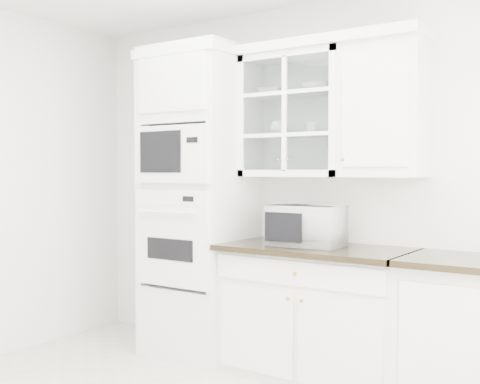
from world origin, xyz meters
The scene contains 12 objects.
room_shell centered at (0.00, 0.43, 1.78)m, with size 4.00×3.50×2.70m.
oven_column centered at (-0.75, 1.42, 1.20)m, with size 0.76×0.68×2.40m.
base_cabinet_run centered at (0.28, 1.45, 0.46)m, with size 1.32×0.67×0.92m.
extra_base_cabinet centered at (1.28, 1.45, 0.46)m, with size 0.72×0.67×0.92m.
upper_cabinet_glass centered at (0.03, 1.58, 1.85)m, with size 0.80×0.33×0.90m.
upper_cabinet_solid centered at (0.71, 1.58, 1.85)m, with size 0.55×0.33×0.90m, color white.
crown_molding centered at (-0.07, 1.56, 2.33)m, with size 2.14×0.38×0.07m, color white.
countertop_microwave centered at (0.21, 1.42, 1.06)m, with size 0.49×0.41×0.29m, color white.
bowl_a centered at (-0.18, 1.58, 2.03)m, with size 0.20×0.20×0.05m, color white.
bowl_b centered at (0.18, 1.60, 2.04)m, with size 0.20×0.20×0.06m, color white.
cup_a centered at (-0.11, 1.57, 1.76)m, with size 0.13×0.13×0.10m, color white.
cup_b centered at (0.16, 1.58, 1.75)m, with size 0.09×0.09×0.08m, color white.
Camera 1 is at (2.20, -2.29, 1.44)m, focal length 45.00 mm.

